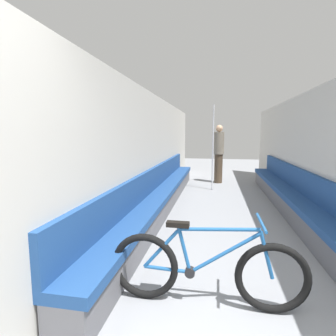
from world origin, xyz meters
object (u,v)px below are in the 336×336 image
Objects in this scene: bench_seat_row_left at (161,196)px; bench_seat_row_right at (295,202)px; bicycle at (205,270)px; grab_pole_near at (213,149)px; passenger_standing at (219,153)px.

bench_seat_row_left is 1.00× the size of bench_seat_row_right.
bench_seat_row_right is at bearing 0.00° from bench_seat_row_left.
bench_seat_row_right is (2.48, 0.00, 0.00)m from bench_seat_row_left.
bicycle is at bearing -70.46° from bench_seat_row_left.
grab_pole_near is at bearing 65.61° from bench_seat_row_left.
passenger_standing is (1.12, 3.15, 0.63)m from bench_seat_row_left.
bench_seat_row_left and bench_seat_row_right have the same top height.
passenger_standing reaches higher than bicycle.
passenger_standing is at bearing 80.98° from grab_pole_near.
bench_seat_row_right is at bearing -54.21° from grab_pole_near.
bicycle is at bearing -118.36° from bench_seat_row_right.
grab_pole_near is (-1.52, 2.11, 0.81)m from bench_seat_row_right.
bench_seat_row_left is at bearing 180.00° from bench_seat_row_right.
grab_pole_near reaches higher than bench_seat_row_left.
bicycle is at bearing -89.69° from grab_pole_near.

